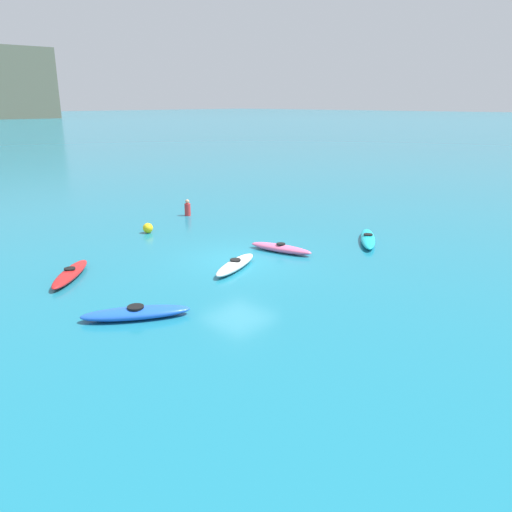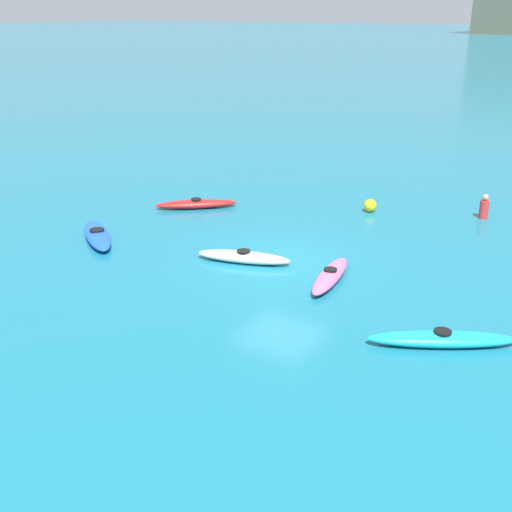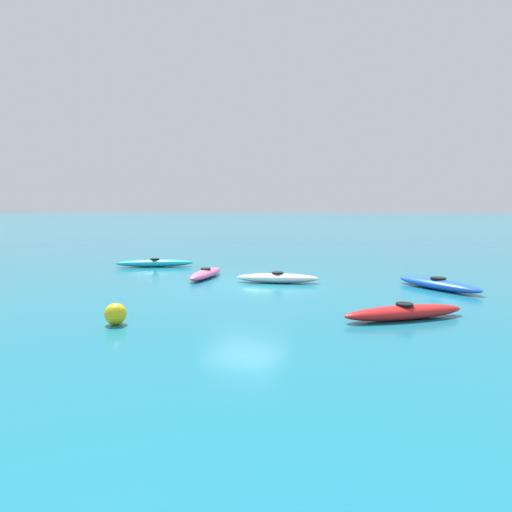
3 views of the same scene
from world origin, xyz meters
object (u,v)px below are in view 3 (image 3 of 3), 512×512
Objects in this scene: kayak_pink at (206,274)px; kayak_white at (277,278)px; kayak_blue at (438,284)px; buoy_yellow at (116,314)px; kayak_cyan at (155,263)px; kayak_red at (404,312)px.

kayak_white is (-2.77, -0.19, 0.00)m from kayak_pink.
kayak_blue is 1.02× the size of kayak_white.
buoy_yellow reaches higher than kayak_blue.
kayak_cyan is at bearing -55.73° from buoy_yellow.
kayak_blue is 1.12× the size of kayak_red.
buoy_yellow reaches higher than kayak_red.
kayak_cyan is 10.09m from buoy_yellow.
kayak_blue is 0.95× the size of kayak_cyan.
buoy_yellow is (-5.68, 8.34, 0.07)m from kayak_cyan.
kayak_pink is 4.17m from kayak_cyan.
kayak_pink is 0.98× the size of kayak_white.
buoy_yellow is (0.86, 6.74, 0.07)m from kayak_white.
buoy_yellow is at bearing 30.76° from kayak_red.
kayak_cyan is (3.77, -1.78, -0.00)m from kayak_pink.
kayak_cyan is 1.18× the size of kayak_red.
buoy_yellow is at bearing 53.20° from kayak_blue.
buoy_yellow reaches higher than kayak_cyan.
kayak_red is at bearing 156.28° from kayak_pink.
kayak_cyan and kayak_white have the same top height.
kayak_red is 5.56× the size of buoy_yellow.
kayak_red is at bearing -149.24° from buoy_yellow.
kayak_blue is 9.79m from buoy_yellow.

